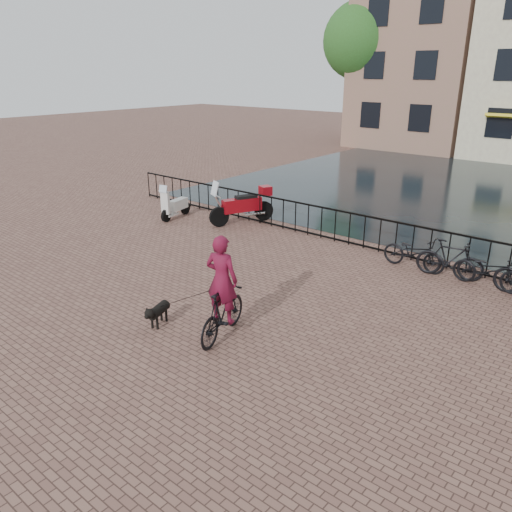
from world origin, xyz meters
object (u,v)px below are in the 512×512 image
Objects in this scene: motorcycle at (242,201)px; scooter at (175,200)px; dog at (159,313)px; cyclist at (222,293)px.

scooter is at bearing -132.25° from motorcycle.
dog is 0.38× the size of motorcycle.
cyclist is at bearing -47.25° from scooter.
motorcycle is at bearing -66.90° from cyclist.
dog is at bearing -55.84° from scooter.
cyclist is 1.11× the size of motorcycle.
cyclist is 7.79m from motorcycle.
motorcycle is at bearing 12.20° from scooter.
dog is at bearing -38.26° from motorcycle.
motorcycle is 1.50× the size of scooter.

